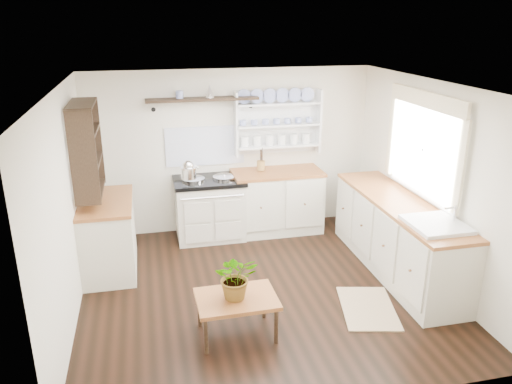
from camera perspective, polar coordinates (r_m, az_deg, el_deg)
The scene contains 19 objects.
floor at distance 5.83m, azimuth 0.68°, elevation -11.06°, with size 4.00×3.80×0.01m, color black.
wall_back at distance 7.12m, azimuth -2.84°, elevation 4.69°, with size 4.00×0.02×2.30m, color silver.
wall_right at distance 6.10m, azimuth 19.34°, elevation 1.07°, with size 0.02×3.80×2.30m, color silver.
wall_left at distance 5.27m, azimuth -20.94°, elevation -1.95°, with size 0.02×3.80×2.30m, color silver.
ceiling at distance 5.07m, azimuth 0.79°, elevation 11.99°, with size 4.00×3.80×0.01m, color white.
window at distance 6.09m, azimuth 18.63°, elevation 5.18°, with size 0.08×1.55×1.22m.
aga_cooker at distance 6.97m, azimuth -5.30°, elevation -1.84°, with size 0.96×0.67×0.89m.
back_cabinets at distance 7.17m, azimuth 2.40°, elevation -0.97°, with size 1.27×0.63×0.90m.
right_cabinets at distance 6.27m, azimuth 15.83°, elevation -4.82°, with size 0.62×2.43×0.90m.
belfast_sink at distance 5.55m, azimuth 19.75°, elevation -4.63°, with size 0.55×0.60×0.45m.
left_cabinets at distance 6.32m, azimuth -16.50°, elevation -4.69°, with size 0.62×1.13×0.90m.
plate_rack at distance 7.13m, azimuth 2.36°, elevation 8.06°, with size 1.20×0.22×0.90m.
high_shelf at distance 6.79m, azimuth -6.14°, elevation 10.43°, with size 1.50×0.29×0.16m.
left_shelving at distance 5.99m, azimuth -18.82°, elevation 4.80°, with size 0.28×0.80×1.05m, color black.
kettle at distance 6.63m, azimuth -7.72°, elevation 2.54°, with size 0.20×0.20×0.24m, color silver, non-canonical shape.
utensil_crock at distance 7.03m, azimuth 0.56°, elevation 3.05°, with size 0.11×0.11×0.13m, color #A3773C.
center_table at distance 4.90m, azimuth -2.23°, elevation -12.39°, with size 0.78×0.56×0.42m.
potted_plant at distance 4.77m, azimuth -2.28°, elevation -9.62°, with size 0.41×0.35×0.45m, color #3F7233.
floor_rug at distance 5.61m, azimuth 12.66°, elevation -12.80°, with size 0.55×0.85×0.02m, color #8D7E52.
Camera 1 is at (-1.18, -4.88, 2.95)m, focal length 35.00 mm.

